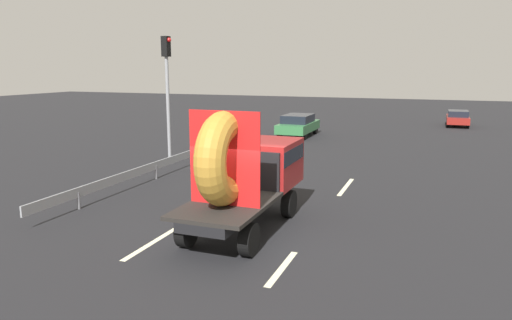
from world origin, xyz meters
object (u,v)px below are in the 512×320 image
flatbed_truck (248,169)px  distant_sedan (298,125)px  oncoming_car (458,118)px  traffic_light (167,82)px

flatbed_truck → distant_sedan: flatbed_truck is taller
flatbed_truck → oncoming_car: (6.40, 27.39, -1.02)m
flatbed_truck → oncoming_car: bearing=76.9°
flatbed_truck → traffic_light: bearing=134.2°
flatbed_truck → traffic_light: size_ratio=0.90×
distant_sedan → oncoming_car: size_ratio=1.18×
distant_sedan → oncoming_car: bearing=43.7°
flatbed_truck → distant_sedan: size_ratio=1.20×
flatbed_truck → distant_sedan: bearing=101.5°
flatbed_truck → distant_sedan: 18.21m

